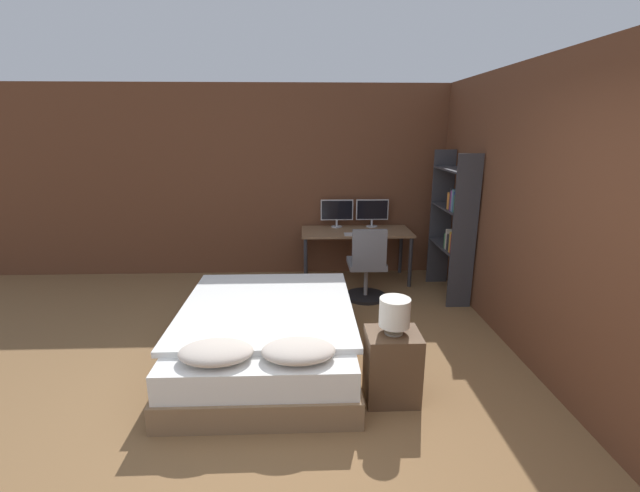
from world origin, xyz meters
TOP-DOWN VIEW (x-y plane):
  - ground_plane at (0.00, 0.00)m, footprint 20.00×20.00m
  - wall_back at (0.00, 3.88)m, footprint 12.00×0.06m
  - wall_side_right at (1.89, 1.50)m, footprint 0.06×12.00m
  - bed at (-0.52, 1.30)m, footprint 1.58×2.06m
  - nightstand at (0.52, 0.68)m, footprint 0.41×0.35m
  - bedside_lamp at (0.52, 0.68)m, footprint 0.24×0.24m
  - desk at (0.56, 3.46)m, footprint 1.52×0.69m
  - monitor_left at (0.30, 3.71)m, footprint 0.46×0.16m
  - monitor_right at (0.81, 3.71)m, footprint 0.46×0.16m
  - keyboard at (0.56, 3.22)m, footprint 0.38×0.13m
  - computer_mouse at (0.83, 3.22)m, footprint 0.07×0.05m
  - office_chair at (0.61, 2.74)m, footprint 0.52×0.52m
  - bookshelf at (1.69, 2.79)m, footprint 0.29×0.91m

SIDE VIEW (x-z plane):
  - ground_plane at x=0.00m, z-range 0.00..0.00m
  - bed at x=-0.52m, z-range -0.04..0.55m
  - nightstand at x=0.52m, z-range 0.00..0.57m
  - office_chair at x=0.61m, z-range -0.09..0.86m
  - desk at x=0.56m, z-range 0.28..1.01m
  - keyboard at x=0.56m, z-range 0.72..0.74m
  - computer_mouse at x=0.83m, z-range 0.72..0.76m
  - bedside_lamp at x=0.52m, z-range 0.60..0.89m
  - monitor_left at x=0.30m, z-range 0.75..1.15m
  - monitor_right at x=0.81m, z-range 0.75..1.15m
  - bookshelf at x=1.69m, z-range 0.10..1.93m
  - wall_back at x=0.00m, z-range 0.00..2.70m
  - wall_side_right at x=1.89m, z-range 0.00..2.70m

